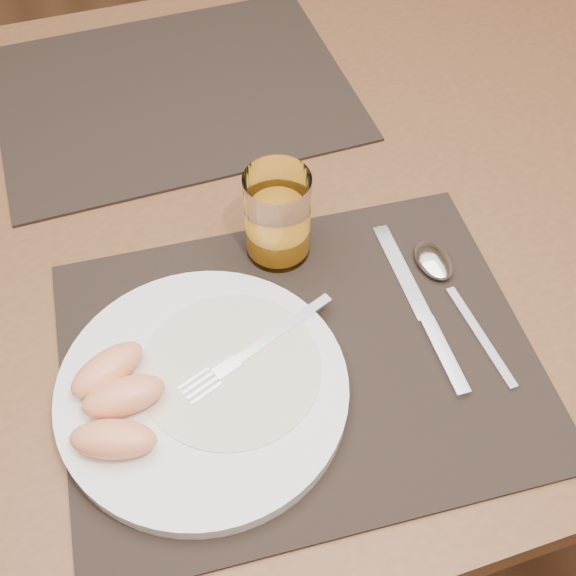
# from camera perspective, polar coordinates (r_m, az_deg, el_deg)

# --- Properties ---
(ground) EXTENTS (5.00, 5.00, 0.00)m
(ground) POSITION_cam_1_polar(r_m,az_deg,el_deg) (1.47, -2.84, -14.27)
(ground) COLOR #57341E
(ground) RESTS_ON ground
(table) EXTENTS (1.40, 0.90, 0.75)m
(table) POSITION_cam_1_polar(r_m,az_deg,el_deg) (0.89, -4.53, 2.70)
(table) COLOR brown
(table) RESTS_ON ground
(placemat_near) EXTENTS (0.47, 0.38, 0.00)m
(placemat_near) POSITION_cam_1_polar(r_m,az_deg,el_deg) (0.70, 0.85, -5.68)
(placemat_near) COLOR black
(placemat_near) RESTS_ON table
(placemat_far) EXTENTS (0.46, 0.36, 0.00)m
(placemat_far) POSITION_cam_1_polar(r_m,az_deg,el_deg) (0.99, -9.03, 15.02)
(placemat_far) COLOR black
(placemat_far) RESTS_ON table
(plate) EXTENTS (0.27, 0.27, 0.02)m
(plate) POSITION_cam_1_polar(r_m,az_deg,el_deg) (0.68, -6.75, -8.02)
(plate) COLOR white
(plate) RESTS_ON placemat_near
(plate_dressing) EXTENTS (0.17, 0.17, 0.00)m
(plate_dressing) POSITION_cam_1_polar(r_m,az_deg,el_deg) (0.68, -4.56, -6.30)
(plate_dressing) COLOR white
(plate_dressing) RESTS_ON plate
(fork) EXTENTS (0.17, 0.08, 0.00)m
(fork) POSITION_cam_1_polar(r_m,az_deg,el_deg) (0.68, -3.27, -5.22)
(fork) COLOR silver
(fork) RESTS_ON plate
(knife) EXTENTS (0.02, 0.22, 0.01)m
(knife) POSITION_cam_1_polar(r_m,az_deg,el_deg) (0.74, 10.82, -2.39)
(knife) COLOR silver
(knife) RESTS_ON placemat_near
(spoon) EXTENTS (0.04, 0.19, 0.01)m
(spoon) POSITION_cam_1_polar(r_m,az_deg,el_deg) (0.77, 11.92, 1.33)
(spoon) COLOR silver
(spoon) RESTS_ON placemat_near
(juice_glass) EXTENTS (0.07, 0.07, 0.10)m
(juice_glass) POSITION_cam_1_polar(r_m,az_deg,el_deg) (0.75, -0.83, 5.44)
(juice_glass) COLOR white
(juice_glass) RESTS_ON placemat_near
(grapefruit_wedges) EXTENTS (0.09, 0.13, 0.03)m
(grapefruit_wedges) POSITION_cam_1_polar(r_m,az_deg,el_deg) (0.66, -13.54, -8.67)
(grapefruit_wedges) COLOR #F89865
(grapefruit_wedges) RESTS_ON plate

